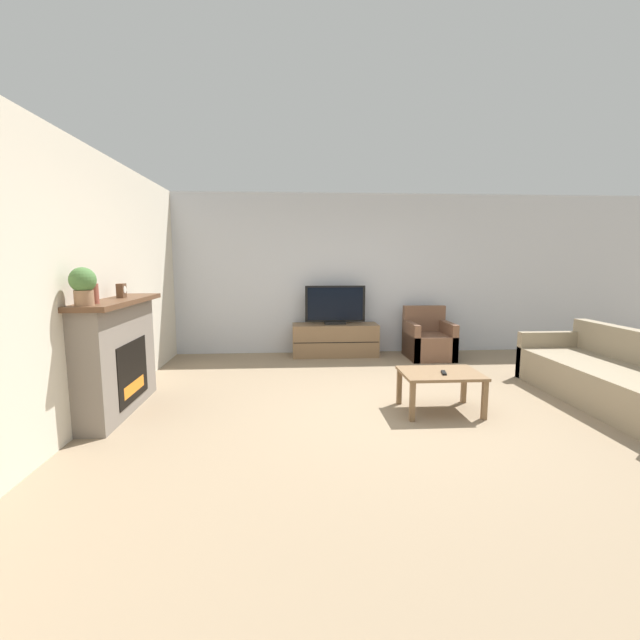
% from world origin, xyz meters
% --- Properties ---
extents(ground_plane, '(24.00, 24.00, 0.00)m').
position_xyz_m(ground_plane, '(0.00, 0.00, 0.00)').
color(ground_plane, '#89755B').
extents(wall_back, '(12.00, 0.06, 2.70)m').
position_xyz_m(wall_back, '(0.00, 3.00, 1.35)').
color(wall_back, silver).
rests_on(wall_back, ground).
extents(wall_left, '(0.06, 12.00, 2.70)m').
position_xyz_m(wall_left, '(-3.09, 0.00, 1.35)').
color(wall_left, beige).
rests_on(wall_left, ground).
extents(fireplace, '(0.41, 1.57, 1.19)m').
position_xyz_m(fireplace, '(-2.91, 0.18, 0.61)').
color(fireplace, slate).
rests_on(fireplace, ground).
extents(mantel_vase_left, '(0.08, 0.08, 0.21)m').
position_xyz_m(mantel_vase_left, '(-2.90, -0.30, 1.29)').
color(mantel_vase_left, '#994C3D').
rests_on(mantel_vase_left, fireplace).
extents(mantel_clock, '(0.08, 0.11, 0.15)m').
position_xyz_m(mantel_clock, '(-2.90, 0.33, 1.27)').
color(mantel_clock, brown).
rests_on(mantel_clock, fireplace).
extents(potted_plant, '(0.22, 0.22, 0.34)m').
position_xyz_m(potted_plant, '(-2.90, -0.49, 1.38)').
color(potted_plant, '#936B4C').
rests_on(potted_plant, fireplace).
extents(tv_stand, '(1.42, 0.48, 0.54)m').
position_xyz_m(tv_stand, '(-0.38, 2.69, 0.27)').
color(tv_stand, brown).
rests_on(tv_stand, ground).
extents(tv, '(0.99, 0.18, 0.64)m').
position_xyz_m(tv, '(-0.38, 2.68, 0.84)').
color(tv, black).
rests_on(tv, tv_stand).
extents(armchair, '(0.70, 0.76, 0.83)m').
position_xyz_m(armchair, '(1.13, 2.44, 0.28)').
color(armchair, brown).
rests_on(armchair, ground).
extents(coffee_table, '(0.82, 0.60, 0.43)m').
position_xyz_m(coffee_table, '(0.45, -0.05, 0.37)').
color(coffee_table, brown).
rests_on(coffee_table, ground).
extents(remote, '(0.07, 0.16, 0.02)m').
position_xyz_m(remote, '(0.46, -0.12, 0.44)').
color(remote, black).
rests_on(remote, coffee_table).
extents(couch, '(0.94, 2.33, 0.80)m').
position_xyz_m(couch, '(2.48, 0.06, 0.27)').
color(couch, gray).
rests_on(couch, ground).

